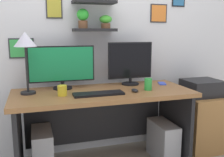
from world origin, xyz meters
The scene contains 14 objects.
back_wall_assembly centered at (0.00, 0.44, 1.35)m, with size 4.40×0.24×2.70m.
desk centered at (0.00, 0.06, 0.54)m, with size 1.65×0.68×0.75m.
monitor_left centered at (-0.35, 0.22, 0.97)m, with size 0.62×0.18×0.41m.
monitor_right centered at (0.35, 0.22, 0.98)m, with size 0.47×0.18×0.44m.
keyboard centered at (-0.08, -0.13, 0.76)m, with size 0.44×0.14×0.02m, color black.
computer_mouse centered at (0.26, -0.12, 0.77)m, with size 0.06×0.09×0.03m, color black.
desk_lamp centered at (-0.66, 0.09, 1.19)m, with size 0.19×0.19×0.54m.
cell_phone centered at (0.68, 0.14, 0.76)m, with size 0.07×0.14×0.01m, color blue.
coffee_mug centered at (-0.38, -0.06, 0.80)m, with size 0.08×0.08×0.09m, color yellow.
water_cup centered at (0.41, -0.08, 0.81)m, with size 0.07×0.07×0.11m, color green.
drawer_cabinet centered at (1.14, 0.09, 0.30)m, with size 0.44×0.50×0.60m, color #9E6B38.
printer centered at (1.14, 0.09, 0.69)m, with size 0.38×0.34×0.17m, color black.
computer_tower_left centered at (-0.57, 0.07, 0.20)m, with size 0.18×0.40×0.41m, color #99999E.
computer_tower_right centered at (0.62, -0.04, 0.19)m, with size 0.18×0.40×0.39m, color #99999E.
Camera 1 is at (-0.61, -2.24, 1.29)m, focal length 41.32 mm.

